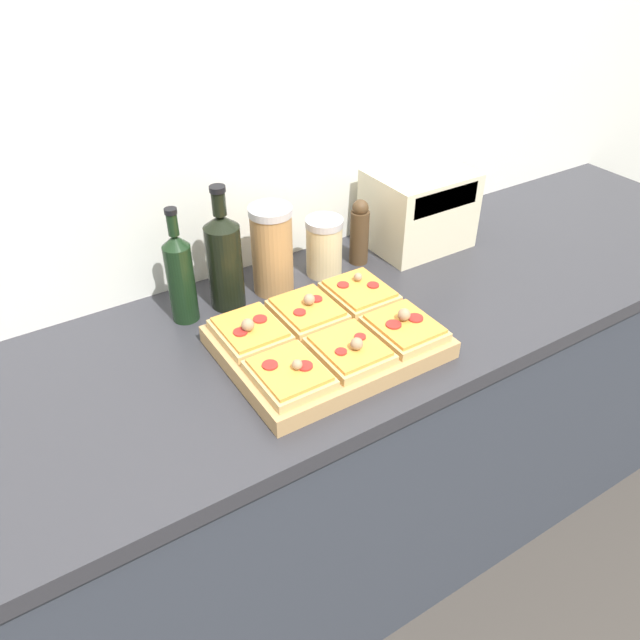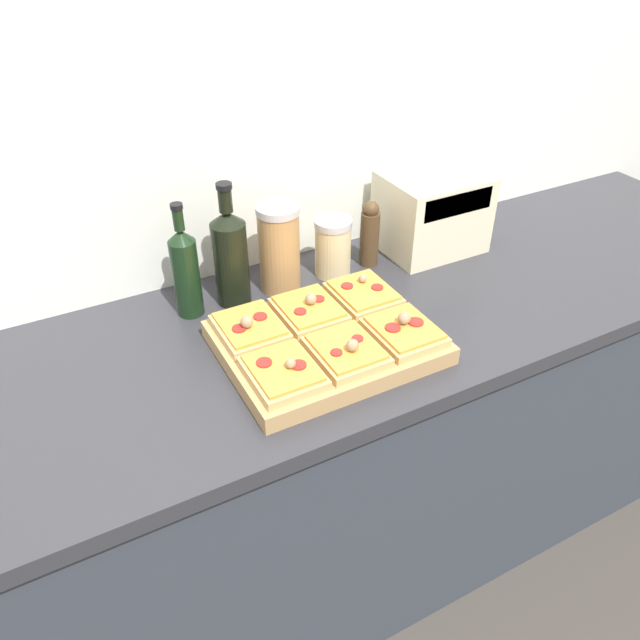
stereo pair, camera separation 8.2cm
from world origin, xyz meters
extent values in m
plane|color=#3D3833|center=(0.00, 0.00, 0.00)|extent=(12.00, 12.00, 0.00)
cube|color=silver|center=(0.00, 0.68, 1.25)|extent=(6.00, 0.06, 2.50)
cube|color=#333842|center=(0.00, 0.32, 0.43)|extent=(2.60, 0.64, 0.85)
cube|color=#2D2D33|center=(0.00, 0.32, 0.87)|extent=(2.63, 0.67, 0.04)
cube|color=tan|center=(-0.08, 0.23, 0.91)|extent=(0.45, 0.35, 0.04)
cube|color=tan|center=(-0.22, 0.32, 0.94)|extent=(0.13, 0.16, 0.02)
cube|color=orange|center=(-0.22, 0.32, 0.96)|extent=(0.12, 0.14, 0.01)
cylinder|color=maroon|center=(-0.25, 0.30, 0.96)|extent=(0.03, 0.03, 0.00)
cylinder|color=maroon|center=(-0.19, 0.32, 0.96)|extent=(0.03, 0.03, 0.00)
sphere|color=#937A5B|center=(-0.23, 0.30, 0.97)|extent=(0.03, 0.03, 0.03)
cube|color=tan|center=(-0.08, 0.32, 0.94)|extent=(0.13, 0.16, 0.02)
cube|color=orange|center=(-0.08, 0.32, 0.96)|extent=(0.12, 0.14, 0.01)
cylinder|color=maroon|center=(-0.11, 0.30, 0.96)|extent=(0.03, 0.03, 0.00)
cylinder|color=maroon|center=(-0.05, 0.32, 0.96)|extent=(0.03, 0.03, 0.00)
sphere|color=#937A5B|center=(-0.07, 0.32, 0.97)|extent=(0.03, 0.03, 0.03)
cube|color=tan|center=(0.06, 0.32, 0.94)|extent=(0.13, 0.16, 0.02)
cube|color=orange|center=(0.06, 0.32, 0.96)|extent=(0.12, 0.14, 0.01)
cylinder|color=maroon|center=(0.04, 0.34, 0.96)|extent=(0.03, 0.03, 0.00)
cylinder|color=maroon|center=(0.09, 0.30, 0.96)|extent=(0.03, 0.03, 0.00)
sphere|color=#937A5B|center=(0.08, 0.34, 0.97)|extent=(0.02, 0.02, 0.02)
cube|color=tan|center=(-0.22, 0.15, 0.94)|extent=(0.13, 0.16, 0.02)
cube|color=orange|center=(-0.22, 0.15, 0.96)|extent=(0.12, 0.14, 0.01)
cylinder|color=maroon|center=(-0.25, 0.17, 0.96)|extent=(0.03, 0.03, 0.00)
cylinder|color=maroon|center=(-0.19, 0.14, 0.96)|extent=(0.03, 0.03, 0.00)
sphere|color=#937A5B|center=(-0.21, 0.14, 0.97)|extent=(0.02, 0.02, 0.02)
cube|color=tan|center=(-0.08, 0.15, 0.94)|extent=(0.13, 0.16, 0.02)
cube|color=orange|center=(-0.08, 0.15, 0.96)|extent=(0.12, 0.14, 0.01)
cylinder|color=maroon|center=(-0.11, 0.14, 0.96)|extent=(0.02, 0.02, 0.00)
cylinder|color=maroon|center=(-0.05, 0.16, 0.96)|extent=(0.02, 0.02, 0.00)
sphere|color=#937A5B|center=(-0.08, 0.13, 0.97)|extent=(0.03, 0.03, 0.03)
cube|color=tan|center=(0.06, 0.15, 0.94)|extent=(0.13, 0.16, 0.02)
cube|color=orange|center=(0.06, 0.15, 0.96)|extent=(0.12, 0.14, 0.01)
cylinder|color=maroon|center=(0.04, 0.15, 0.96)|extent=(0.03, 0.03, 0.00)
cylinder|color=maroon|center=(0.09, 0.15, 0.96)|extent=(0.03, 0.03, 0.00)
sphere|color=#937A5B|center=(0.07, 0.16, 0.97)|extent=(0.03, 0.03, 0.03)
cylinder|color=black|center=(-0.29, 0.51, 0.99)|extent=(0.06, 0.06, 0.19)
cone|color=black|center=(-0.29, 0.51, 1.10)|extent=(0.06, 0.06, 0.03)
cylinder|color=black|center=(-0.29, 0.51, 1.13)|extent=(0.02, 0.02, 0.05)
cylinder|color=black|center=(-0.29, 0.51, 1.17)|extent=(0.03, 0.03, 0.01)
cylinder|color=black|center=(-0.18, 0.51, 1.00)|extent=(0.08, 0.08, 0.21)
cone|color=black|center=(-0.18, 0.51, 1.11)|extent=(0.08, 0.08, 0.03)
cylinder|color=black|center=(-0.18, 0.51, 1.16)|extent=(0.03, 0.03, 0.05)
cylinder|color=black|center=(-0.18, 0.51, 1.19)|extent=(0.04, 0.04, 0.01)
cylinder|color=#AD7F4C|center=(-0.06, 0.51, 0.99)|extent=(0.10, 0.10, 0.20)
cylinder|color=#B2B2B7|center=(-0.06, 0.51, 1.11)|extent=(0.10, 0.10, 0.02)
cylinder|color=beige|center=(0.09, 0.51, 0.96)|extent=(0.09, 0.09, 0.14)
cylinder|color=#B2B2B7|center=(0.09, 0.51, 1.04)|extent=(0.10, 0.10, 0.02)
cylinder|color=#47331E|center=(0.20, 0.51, 0.97)|extent=(0.05, 0.05, 0.15)
sphere|color=#47331E|center=(0.20, 0.51, 1.05)|extent=(0.04, 0.04, 0.04)
cube|color=beige|center=(0.40, 0.51, 1.00)|extent=(0.26, 0.21, 0.21)
cube|color=black|center=(0.40, 0.41, 1.06)|extent=(0.21, 0.01, 0.06)
cube|color=black|center=(0.54, 0.51, 1.01)|extent=(0.02, 0.02, 0.02)
camera|label=1|loc=(-0.67, -0.67, 1.73)|focal=35.00mm
camera|label=2|loc=(-0.60, -0.71, 1.73)|focal=35.00mm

